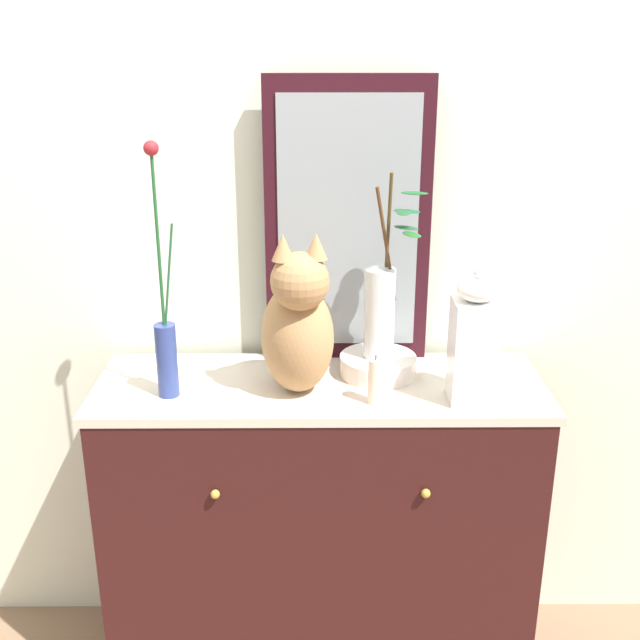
# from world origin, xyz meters

# --- Properties ---
(wall_back) EXTENTS (4.40, 0.08, 2.60)m
(wall_back) POSITION_xyz_m (0.00, 0.28, 1.30)
(wall_back) COLOR silver
(wall_back) RESTS_ON ground_plane
(sideboard) EXTENTS (1.20, 0.43, 0.94)m
(sideboard) POSITION_xyz_m (0.00, -0.00, 0.47)
(sideboard) COLOR #351312
(sideboard) RESTS_ON ground_plane
(mirror_leaning) EXTENTS (0.45, 0.03, 0.79)m
(mirror_leaning) POSITION_xyz_m (0.08, 0.18, 1.34)
(mirror_leaning) COLOR black
(mirror_leaning) RESTS_ON sideboard
(cat_sitting) EXTENTS (0.22, 0.44, 0.43)m
(cat_sitting) POSITION_xyz_m (-0.06, -0.04, 1.12)
(cat_sitting) COLOR #AE7F51
(cat_sitting) RESTS_ON sideboard
(vase_slim_green) EXTENTS (0.07, 0.05, 0.65)m
(vase_slim_green) POSITION_xyz_m (-0.39, -0.07, 1.09)
(vase_slim_green) COLOR navy
(vase_slim_green) RESTS_ON sideboard
(bowl_porcelain) EXTENTS (0.21, 0.21, 0.05)m
(bowl_porcelain) POSITION_xyz_m (0.16, 0.05, 0.97)
(bowl_porcelain) COLOR silver
(bowl_porcelain) RESTS_ON sideboard
(vase_glass_clear) EXTENTS (0.16, 0.13, 0.51)m
(vase_glass_clear) POSITION_xyz_m (0.16, 0.05, 1.14)
(vase_glass_clear) COLOR silver
(vase_glass_clear) RESTS_ON bowl_porcelain
(jar_lidded_porcelain) EXTENTS (0.11, 0.11, 0.35)m
(jar_lidded_porcelain) POSITION_xyz_m (0.38, -0.10, 1.10)
(jar_lidded_porcelain) COLOR white
(jar_lidded_porcelain) RESTS_ON sideboard
(candle_pillar) EXTENTS (0.04, 0.04, 0.13)m
(candle_pillar) POSITION_xyz_m (0.14, -0.12, 1.00)
(candle_pillar) COLOR beige
(candle_pillar) RESTS_ON sideboard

